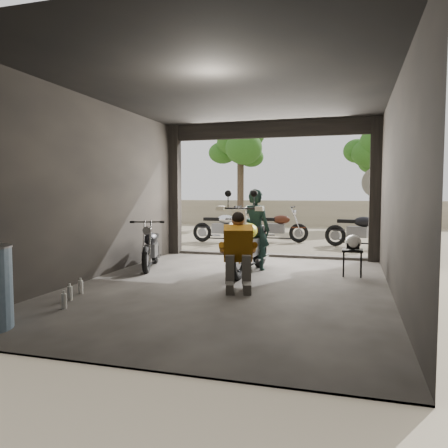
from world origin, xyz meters
The scene contains 15 objects.
ground centered at (0.00, 0.00, 0.00)m, with size 80.00×80.00×0.00m, color #7A6D56.
garage centered at (0.00, 0.55, 1.28)m, with size 7.00×7.13×3.20m.
boundary_wall centered at (0.00, 14.00, 0.60)m, with size 18.00×0.30×1.20m, color gray.
tree_left centered at (-3.00, 12.50, 3.99)m, with size 2.20×2.20×5.60m.
tree_right centered at (2.80, 14.00, 3.56)m, with size 2.20×2.20×5.00m.
main_bike centered at (0.04, 1.22, 0.66)m, with size 0.81×1.97×1.31m, color beige, non-canonical shape.
left_bike centered at (-2.00, 1.20, 0.50)m, with size 0.61×1.48×1.00m, color black, non-canonical shape.
outside_bike_a centered at (-1.97, 6.18, 0.58)m, with size 0.70×1.70×1.15m, color black, non-canonical shape.
outside_bike_b centered at (-0.35, 6.79, 0.57)m, with size 0.69×1.67×1.13m, color #421C10, non-canonical shape.
outside_bike_c centered at (2.11, 6.02, 0.59)m, with size 0.71×1.73×1.17m, color black, non-canonical shape.
rider centered at (0.07, 1.61, 0.81)m, with size 0.59×0.39×1.62m, color black.
mechanic centered at (0.20, -0.25, 0.60)m, with size 0.61×0.83×1.20m, color orange, non-canonical shape.
stool centered at (1.92, 1.44, 0.43)m, with size 0.37×0.37×0.51m.
helmet centered at (1.93, 1.42, 0.64)m, with size 0.29×0.30×0.27m, color silver.
sign_post centered at (2.45, 3.78, 1.42)m, with size 0.71×0.08×2.14m.
Camera 1 is at (1.91, -6.81, 1.53)m, focal length 35.00 mm.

